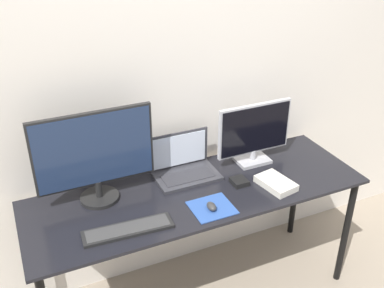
% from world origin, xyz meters
% --- Properties ---
extents(wall_back, '(7.00, 0.05, 2.50)m').
position_xyz_m(wall_back, '(0.00, 0.68, 1.25)').
color(wall_back, silver).
rests_on(wall_back, ground_plane).
extents(desk, '(1.87, 0.62, 0.78)m').
position_xyz_m(desk, '(0.00, 0.31, 0.69)').
color(desk, black).
rests_on(desk, ground_plane).
extents(monitor_left, '(0.61, 0.20, 0.50)m').
position_xyz_m(monitor_left, '(-0.51, 0.46, 1.04)').
color(monitor_left, black).
rests_on(monitor_left, desk).
extents(monitor_right, '(0.47, 0.14, 0.38)m').
position_xyz_m(monitor_right, '(0.43, 0.46, 0.97)').
color(monitor_right, '#B2B2B7').
rests_on(monitor_right, desk).
extents(laptop, '(0.36, 0.23, 0.24)m').
position_xyz_m(laptop, '(0.00, 0.50, 0.83)').
color(laptop, '#333338').
rests_on(laptop, desk).
extents(keyboard, '(0.44, 0.14, 0.02)m').
position_xyz_m(keyboard, '(-0.45, 0.14, 0.78)').
color(keyboard, black).
rests_on(keyboard, desk).
extents(mousepad, '(0.22, 0.20, 0.00)m').
position_xyz_m(mousepad, '(0.00, 0.14, 0.78)').
color(mousepad, '#2D519E').
rests_on(mousepad, desk).
extents(mouse, '(0.04, 0.07, 0.04)m').
position_xyz_m(mouse, '(-0.01, 0.12, 0.80)').
color(mouse, '#333333').
rests_on(mouse, mousepad).
extents(book, '(0.18, 0.24, 0.04)m').
position_xyz_m(book, '(0.41, 0.17, 0.80)').
color(book, silver).
rests_on(book, desk).
extents(power_brick, '(0.08, 0.09, 0.03)m').
position_xyz_m(power_brick, '(0.24, 0.28, 0.79)').
color(power_brick, black).
rests_on(power_brick, desk).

